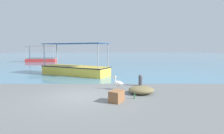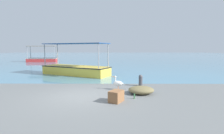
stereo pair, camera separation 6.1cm
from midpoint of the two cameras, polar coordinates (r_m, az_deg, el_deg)
ground at (r=9.04m, az=-9.12°, el=-9.23°), size 120.00×120.00×0.00m
harbor_water at (r=56.66m, az=-1.13°, el=3.69°), size 110.00×90.00×0.00m
fishing_boat_center at (r=16.10m, az=-11.68°, el=-0.48°), size 6.54×4.51×2.82m
fishing_boat_outer at (r=33.42m, az=-21.75°, el=2.49°), size 5.20×2.09×2.80m
pelican at (r=10.12m, az=2.09°, el=-5.31°), size 0.78×0.47×0.80m
mooring_bollard at (r=11.30m, az=9.47°, el=-4.16°), size 0.25×0.25×0.71m
net_pile at (r=9.38m, az=9.68°, el=-7.40°), size 1.35×1.14×0.40m
cargo_crate at (r=7.89m, az=1.60°, el=-9.52°), size 0.75×0.82×0.51m
glass_bottle at (r=8.45m, az=7.52°, el=-9.54°), size 0.07×0.07×0.27m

